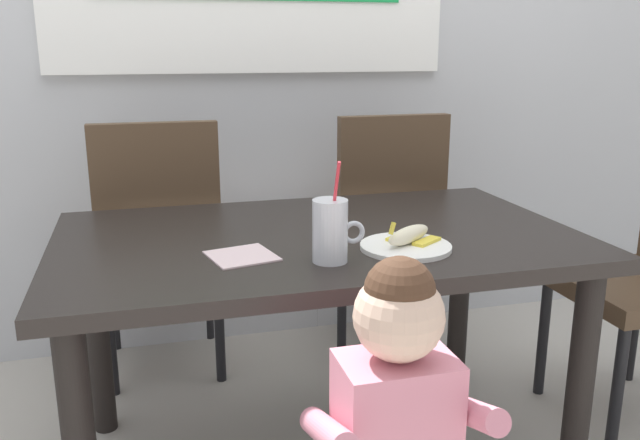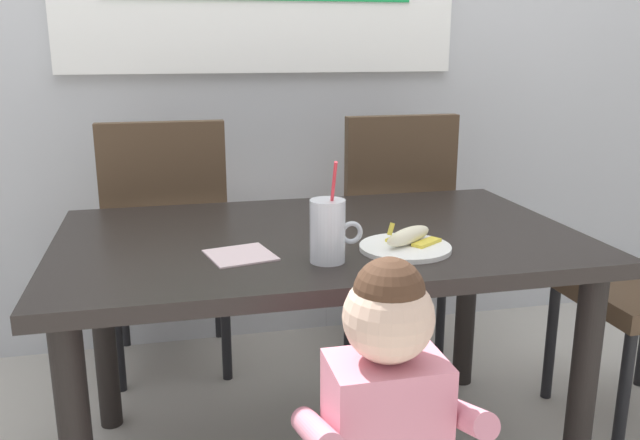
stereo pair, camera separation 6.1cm
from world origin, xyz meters
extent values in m
cube|color=black|center=(0.00, 0.00, 0.69)|extent=(1.40, 0.85, 0.04)
cylinder|color=black|center=(0.62, -0.34, 0.33)|extent=(0.07, 0.07, 0.67)
cylinder|color=black|center=(-0.62, 0.34, 0.33)|extent=(0.07, 0.07, 0.67)
cylinder|color=black|center=(0.62, 0.34, 0.33)|extent=(0.07, 0.07, 0.67)
cube|color=#4C3826|center=(-0.41, 0.75, 0.45)|extent=(0.44, 0.44, 0.06)
cube|color=#4C3826|center=(-0.41, 0.55, 0.72)|extent=(0.42, 0.05, 0.48)
cylinder|color=black|center=(-0.22, 0.94, 0.21)|extent=(0.04, 0.04, 0.42)
cylinder|color=black|center=(-0.60, 0.94, 0.21)|extent=(0.04, 0.04, 0.42)
cylinder|color=black|center=(-0.22, 0.56, 0.21)|extent=(0.04, 0.04, 0.42)
cylinder|color=black|center=(-0.60, 0.56, 0.21)|extent=(0.04, 0.04, 0.42)
cube|color=#4C3826|center=(0.44, 0.76, 0.45)|extent=(0.44, 0.44, 0.06)
cube|color=#4C3826|center=(0.44, 0.56, 0.72)|extent=(0.42, 0.05, 0.48)
cylinder|color=black|center=(0.63, 0.95, 0.21)|extent=(0.04, 0.04, 0.42)
cylinder|color=black|center=(0.25, 0.95, 0.21)|extent=(0.04, 0.04, 0.42)
cylinder|color=black|center=(0.63, 0.57, 0.21)|extent=(0.04, 0.04, 0.42)
cylinder|color=black|center=(0.25, 0.57, 0.21)|extent=(0.04, 0.04, 0.42)
cube|color=#4C3826|center=(1.05, -0.02, 0.45)|extent=(0.44, 0.44, 0.06)
cylinder|color=black|center=(0.86, 0.17, 0.21)|extent=(0.04, 0.04, 0.42)
cylinder|color=black|center=(0.86, -0.21, 0.21)|extent=(0.04, 0.04, 0.42)
cylinder|color=black|center=(1.24, 0.17, 0.21)|extent=(0.04, 0.04, 0.42)
cube|color=pink|center=(-0.02, -0.63, 0.49)|extent=(0.22, 0.15, 0.30)
sphere|color=beige|center=(-0.02, -0.63, 0.72)|extent=(0.17, 0.17, 0.17)
sphere|color=#472D1E|center=(-0.02, -0.63, 0.77)|extent=(0.13, 0.13, 0.13)
cylinder|color=pink|center=(-0.16, -0.65, 0.52)|extent=(0.05, 0.24, 0.13)
cylinder|color=pink|center=(0.12, -0.65, 0.52)|extent=(0.05, 0.24, 0.13)
cylinder|color=silver|center=(-0.04, -0.24, 0.78)|extent=(0.08, 0.08, 0.15)
cylinder|color=white|center=(-0.04, -0.24, 0.75)|extent=(0.07, 0.07, 0.08)
torus|color=silver|center=(0.02, -0.24, 0.77)|extent=(0.06, 0.01, 0.06)
cylinder|color=#E5333F|center=(-0.03, -0.25, 0.85)|extent=(0.01, 0.08, 0.21)
cylinder|color=white|center=(0.17, -0.20, 0.71)|extent=(0.23, 0.23, 0.01)
ellipsoid|color=#F4EAC6|center=(0.19, -0.19, 0.74)|extent=(0.17, 0.13, 0.04)
cube|color=yellow|center=(0.23, -0.20, 0.72)|extent=(0.09, 0.08, 0.01)
cube|color=yellow|center=(0.18, -0.14, 0.72)|extent=(0.09, 0.08, 0.01)
cylinder|color=yellow|center=(0.12, -0.23, 0.77)|extent=(0.03, 0.02, 0.03)
cube|color=silver|center=(-0.23, -0.15, 0.71)|extent=(0.18, 0.18, 0.00)
camera|label=1|loc=(-0.45, -1.67, 1.20)|focal=36.99mm
camera|label=2|loc=(-0.39, -1.68, 1.20)|focal=36.99mm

